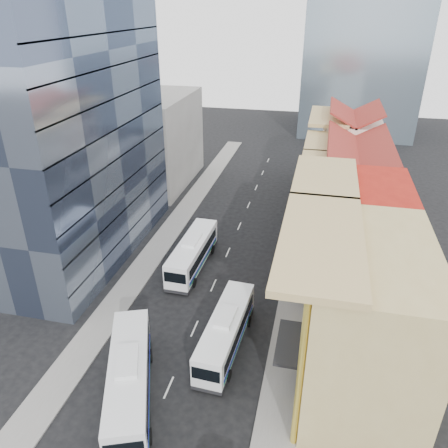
% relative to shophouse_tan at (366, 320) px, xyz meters
% --- Properties ---
extents(ground, '(200.00, 200.00, 0.00)m').
position_rel_shophouse_tan_xyz_m(ground, '(-14.00, -5.00, -6.00)').
color(ground, black).
rests_on(ground, ground).
extents(sidewalk_right, '(3.00, 90.00, 0.15)m').
position_rel_shophouse_tan_xyz_m(sidewalk_right, '(-5.50, 17.00, -5.92)').
color(sidewalk_right, slate).
rests_on(sidewalk_right, ground).
extents(sidewalk_left, '(3.00, 90.00, 0.15)m').
position_rel_shophouse_tan_xyz_m(sidewalk_left, '(-22.50, 17.00, -5.92)').
color(sidewalk_left, slate).
rests_on(sidewalk_left, ground).
extents(shophouse_tan, '(8.00, 14.00, 12.00)m').
position_rel_shophouse_tan_xyz_m(shophouse_tan, '(0.00, 0.00, 0.00)').
color(shophouse_tan, tan).
rests_on(shophouse_tan, ground).
extents(shophouse_red, '(8.00, 10.00, 12.00)m').
position_rel_shophouse_tan_xyz_m(shophouse_red, '(0.00, 12.00, 0.00)').
color(shophouse_red, '#AB1F13').
rests_on(shophouse_red, ground).
extents(shophouse_cream_near, '(8.00, 9.00, 10.00)m').
position_rel_shophouse_tan_xyz_m(shophouse_cream_near, '(0.00, 21.50, -1.00)').
color(shophouse_cream_near, silver).
rests_on(shophouse_cream_near, ground).
extents(shophouse_cream_mid, '(8.00, 9.00, 10.00)m').
position_rel_shophouse_tan_xyz_m(shophouse_cream_mid, '(0.00, 30.50, -1.00)').
color(shophouse_cream_mid, silver).
rests_on(shophouse_cream_mid, ground).
extents(shophouse_cream_far, '(8.00, 12.00, 11.00)m').
position_rel_shophouse_tan_xyz_m(shophouse_cream_far, '(0.00, 41.00, -0.50)').
color(shophouse_cream_far, silver).
rests_on(shophouse_cream_far, ground).
extents(office_tower, '(12.00, 26.00, 30.00)m').
position_rel_shophouse_tan_xyz_m(office_tower, '(-31.00, 14.00, 9.00)').
color(office_tower, '#3A445C').
rests_on(office_tower, ground).
extents(office_block_far, '(10.00, 18.00, 14.00)m').
position_rel_shophouse_tan_xyz_m(office_block_far, '(-30.00, 37.00, 1.00)').
color(office_block_far, gray).
rests_on(office_block_far, ground).
extents(bus_left_near, '(7.02, 12.32, 3.88)m').
position_rel_shophouse_tan_xyz_m(bus_left_near, '(-16.37, -5.55, -4.06)').
color(bus_left_near, silver).
rests_on(bus_left_near, ground).
extents(bus_left_far, '(2.92, 11.42, 3.64)m').
position_rel_shophouse_tan_xyz_m(bus_left_far, '(-17.12, 13.03, -4.18)').
color(bus_left_far, white).
rests_on(bus_left_far, ground).
extents(bus_right, '(3.13, 10.98, 3.48)m').
position_rel_shophouse_tan_xyz_m(bus_right, '(-10.70, 1.34, -4.26)').
color(bus_right, white).
rests_on(bus_right, ground).
extents(sedan_left, '(2.27, 4.38, 1.42)m').
position_rel_shophouse_tan_xyz_m(sedan_left, '(-16.36, -6.45, -5.29)').
color(sedan_left, silver).
rests_on(sedan_left, ground).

